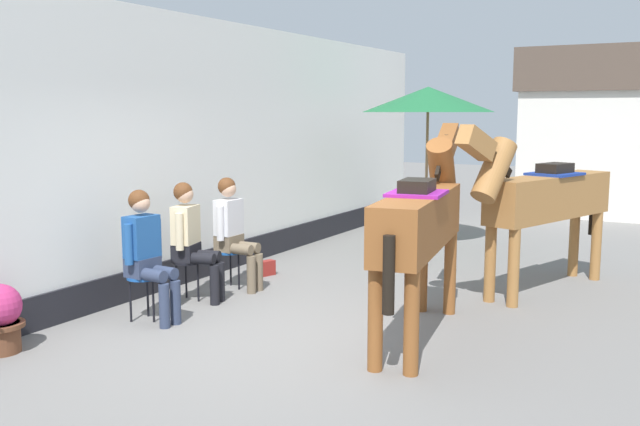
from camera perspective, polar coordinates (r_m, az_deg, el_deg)
The scene contains 12 objects.
ground_plane at distance 9.66m, azimuth 7.32°, elevation -5.01°, with size 40.00×40.00×0.00m, color slate.
pub_facade_wall at distance 9.44m, azimuth -10.59°, elevation 4.06°, with size 0.34×14.00×3.40m.
distant_cottage at distance 16.40m, azimuth 22.02°, elevation 6.21°, with size 3.40×2.60×3.50m.
seated_visitor_near at distance 7.59m, azimuth -13.78°, elevation -2.81°, with size 0.61×0.49×1.39m.
seated_visitor_middle at distance 8.29m, azimuth -10.33°, elevation -1.79°, with size 0.61×0.48×1.39m.
seated_visitor_far at distance 8.79m, azimuth -7.00°, elevation -1.15°, with size 0.61×0.49×1.39m.
saddled_horse_near at distance 6.92m, azimuth 8.15°, elevation -0.49°, with size 0.80×2.98×2.06m.
saddled_horse_far at distance 8.95m, azimuth 17.54°, elevation 1.17°, with size 1.22×2.89×2.06m.
flower_planter_near at distance 7.15m, azimuth -24.34°, elevation -7.63°, with size 0.43×0.43×0.64m.
cafe_parasol at distance 11.54m, azimuth 8.68°, elevation 8.93°, with size 2.10×2.10×2.58m.
spare_stool_white at distance 9.95m, azimuth 7.74°, elevation -2.28°, with size 0.32×0.32×0.46m.
satchel_bag at distance 9.59m, azimuth -4.45°, elevation -4.45°, with size 0.28×0.12×0.20m, color maroon.
Camera 1 is at (3.47, -5.74, 2.19)m, focal length 39.81 mm.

